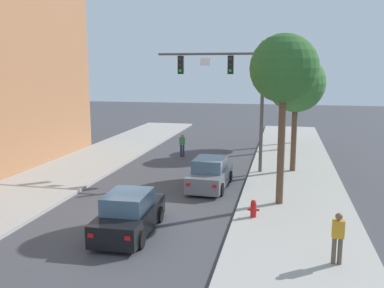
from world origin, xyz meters
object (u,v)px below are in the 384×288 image
Objects in this scene: pedestrian_sidewalk_right_walker at (338,236)px; street_tree_third at (285,72)px; traffic_signal_mast at (232,83)px; fire_hydrant at (253,208)px; street_tree_nearest at (284,70)px; street_tree_farthest at (297,69)px; car_lead_grey at (210,174)px; car_following_black at (129,215)px; street_tree_second at (296,84)px; pedestrian_crossing_road at (182,144)px.

street_tree_third is at bearing 95.41° from pedestrian_sidewalk_right_walker.
fire_hydrant is at bearing -76.34° from traffic_signal_mast.
fire_hydrant is 0.10× the size of street_tree_nearest.
pedestrian_sidewalk_right_walker is at bearing -52.63° from fire_hydrant.
street_tree_third is at bearing 68.29° from traffic_signal_mast.
street_tree_third reaches higher than fire_hydrant.
pedestrian_sidewalk_right_walker is 22.74m from street_tree_farthest.
traffic_signal_mast is 7.98m from street_tree_third.
street_tree_third is at bearing 71.82° from car_lead_grey.
street_tree_third reaches higher than car_following_black.
street_tree_farthest reaches higher than pedestrian_sidewalk_right_walker.
traffic_signal_mast reaches higher than street_tree_farthest.
traffic_signal_mast reaches higher than street_tree_nearest.
street_tree_nearest is (1.00, 2.07, 5.55)m from fire_hydrant.
car_lead_grey is 1.00× the size of car_following_black.
pedestrian_sidewalk_right_walker is at bearing -84.69° from street_tree_second.
pedestrian_crossing_road is at bearing 157.07° from street_tree_second.
car_following_black is 0.58× the size of street_tree_third.
pedestrian_crossing_road is at bearing 135.50° from traffic_signal_mast.
street_tree_nearest reaches higher than fire_hydrant.
street_tree_third is (1.02, 15.30, 5.37)m from fire_hydrant.
street_tree_second is 0.91× the size of street_tree_farthest.
car_following_black is 2.62× the size of pedestrian_crossing_road.
fire_hydrant is at bearing -101.13° from street_tree_second.
street_tree_nearest is (5.46, 4.41, 5.33)m from car_following_black.
pedestrian_crossing_road is at bearing 114.01° from car_lead_grey.
street_tree_farthest reaches higher than car_following_black.
street_tree_farthest is (4.53, 14.07, 5.37)m from car_lead_grey.
car_following_black is at bearing -107.25° from street_tree_third.
street_tree_second reaches higher than car_following_black.
car_following_black is at bearing -105.72° from car_lead_grey.
car_lead_grey is at bearing 74.28° from car_following_black.
car_lead_grey is 0.58× the size of street_tree_nearest.
pedestrian_crossing_road reaches higher than fire_hydrant.
street_tree_second is at bearing -84.41° from street_tree_third.
fire_hydrant is 0.10× the size of street_tree_farthest.
pedestrian_crossing_road reaches higher than car_following_black.
traffic_signal_mast is 1.75× the size of car_lead_grey.
street_tree_third is (-0.66, 6.74, 0.61)m from street_tree_second.
pedestrian_sidewalk_right_walker is at bearing -84.59° from street_tree_third.
pedestrian_crossing_road is 2.28× the size of fire_hydrant.
street_tree_nearest is (3.56, -2.33, 5.33)m from car_lead_grey.
car_following_black is 14.14m from pedestrian_crossing_road.
street_tree_nearest is at bearing -33.20° from car_lead_grey.
car_lead_grey is 7.48m from street_tree_second.
street_tree_nearest reaches higher than pedestrian_crossing_road.
street_tree_nearest is (6.83, -9.67, 5.14)m from pedestrian_crossing_road.
street_tree_farthest is (0.29, 9.90, 0.82)m from street_tree_second.
car_following_black is 8.81m from street_tree_nearest.
fire_hydrant is 0.10× the size of street_tree_third.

